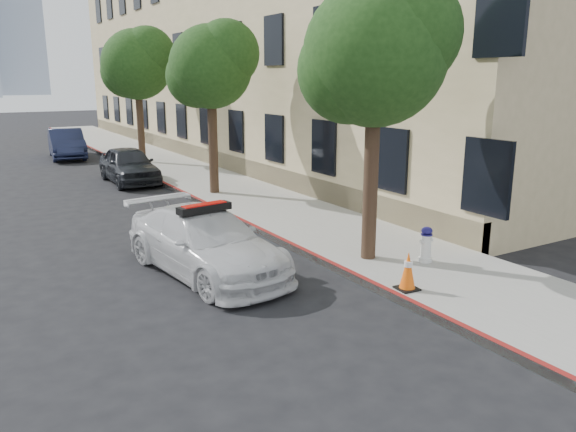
{
  "coord_description": "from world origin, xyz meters",
  "views": [
    {
      "loc": [
        -4.27,
        -10.77,
        3.82
      ],
      "look_at": [
        1.55,
        -0.99,
        1.0
      ],
      "focal_mm": 35.0,
      "sensor_mm": 36.0,
      "label": 1
    }
  ],
  "objects_px": {
    "police_car": "(206,242)",
    "parked_car_mid": "(129,165)",
    "parked_car_far": "(67,144)",
    "traffic_cone": "(408,271)",
    "fire_hydrant": "(426,245)"
  },
  "relations": [
    {
      "from": "police_car",
      "to": "parked_car_far",
      "type": "bearing_deg",
      "value": 80.1
    },
    {
      "from": "police_car",
      "to": "fire_hydrant",
      "type": "relative_size",
      "value": 6.25
    },
    {
      "from": "parked_car_far",
      "to": "traffic_cone",
      "type": "bearing_deg",
      "value": -79.7
    },
    {
      "from": "parked_car_mid",
      "to": "parked_car_far",
      "type": "bearing_deg",
      "value": 96.13
    },
    {
      "from": "police_car",
      "to": "parked_car_mid",
      "type": "distance_m",
      "value": 10.8
    },
    {
      "from": "parked_car_far",
      "to": "traffic_cone",
      "type": "xyz_separation_m",
      "value": [
        1.94,
        -21.85,
        -0.21
      ]
    },
    {
      "from": "parked_car_far",
      "to": "traffic_cone",
      "type": "relative_size",
      "value": 6.09
    },
    {
      "from": "fire_hydrant",
      "to": "traffic_cone",
      "type": "height_order",
      "value": "fire_hydrant"
    },
    {
      "from": "parked_car_far",
      "to": "fire_hydrant",
      "type": "distance_m",
      "value": 21.13
    },
    {
      "from": "police_car",
      "to": "fire_hydrant",
      "type": "xyz_separation_m",
      "value": [
        3.96,
        -2.06,
        -0.13
      ]
    },
    {
      "from": "police_car",
      "to": "fire_hydrant",
      "type": "bearing_deg",
      "value": -35.48
    },
    {
      "from": "parked_car_mid",
      "to": "parked_car_far",
      "type": "relative_size",
      "value": 0.92
    },
    {
      "from": "traffic_cone",
      "to": "parked_car_mid",
      "type": "bearing_deg",
      "value": 94.78
    },
    {
      "from": "police_car",
      "to": "parked_car_far",
      "type": "relative_size",
      "value": 1.08
    },
    {
      "from": "parked_car_mid",
      "to": "fire_hydrant",
      "type": "relative_size",
      "value": 5.34
    }
  ]
}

